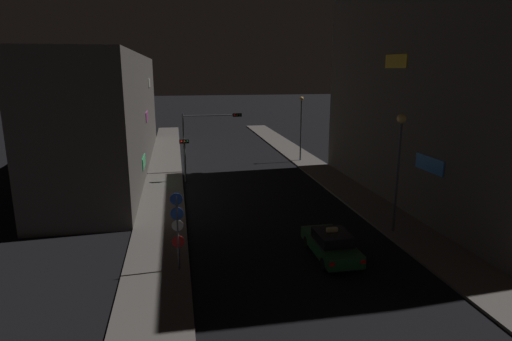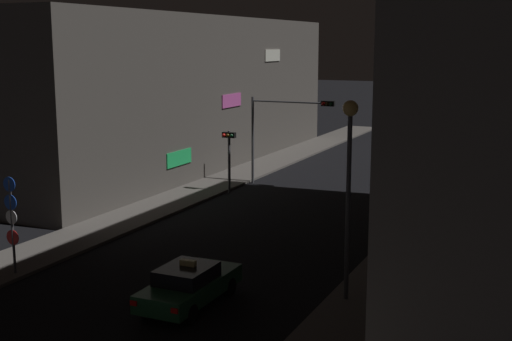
# 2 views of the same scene
# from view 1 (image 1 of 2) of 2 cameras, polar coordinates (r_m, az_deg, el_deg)

# --- Properties ---
(sidewalk_left) EXTENTS (3.11, 63.56, 0.14)m
(sidewalk_left) POSITION_cam_1_polar(r_m,az_deg,el_deg) (39.25, -12.11, -0.52)
(sidewalk_left) COLOR #5B5651
(sidewalk_left) RESTS_ON ground_plane
(sidewalk_right) EXTENTS (3.11, 63.56, 0.14)m
(sidewalk_right) POSITION_cam_1_polar(r_m,az_deg,el_deg) (41.35, 8.05, 0.35)
(sidewalk_right) COLOR #5B5651
(sidewalk_right) RESTS_ON ground_plane
(building_facade_left) EXTENTS (6.36, 35.60, 10.57)m
(building_facade_left) POSITION_cam_1_polar(r_m,az_deg,el_deg) (42.97, -18.65, 7.33)
(building_facade_left) COLOR #514C47
(building_facade_left) RESTS_ON ground_plane
(building_facade_right) EXTENTS (9.49, 24.27, 21.33)m
(building_facade_right) POSITION_cam_1_polar(r_m,az_deg,el_deg) (33.29, 25.72, 14.47)
(building_facade_right) COLOR #514C47
(building_facade_right) RESTS_ON ground_plane
(taxi) EXTENTS (1.83, 4.45, 1.62)m
(taxi) POSITION_cam_1_polar(r_m,az_deg,el_deg) (22.08, 9.98, -9.64)
(taxi) COLOR #1E512D
(taxi) RESTS_ON ground_plane
(traffic_light_overhead) EXTENTS (5.41, 0.42, 5.48)m
(traffic_light_overhead) POSITION_cam_1_polar(r_m,az_deg,el_deg) (39.12, -6.65, 5.52)
(traffic_light_overhead) COLOR #47474C
(traffic_light_overhead) RESTS_ON ground_plane
(traffic_light_left_kerb) EXTENTS (0.80, 0.42, 3.73)m
(traffic_light_left_kerb) POSITION_cam_1_polar(r_m,az_deg,el_deg) (36.00, -9.52, 2.59)
(traffic_light_left_kerb) COLOR #47474C
(traffic_light_left_kerb) RESTS_ON ground_plane
(sign_pole_left) EXTENTS (0.59, 0.10, 3.73)m
(sign_pole_left) POSITION_cam_1_polar(r_m,az_deg,el_deg) (20.03, -10.43, -7.38)
(sign_pole_left) COLOR #47474C
(sign_pole_left) RESTS_ON sidewalk_left
(street_lamp_near_block) EXTENTS (0.52, 0.52, 6.79)m
(street_lamp_near_block) POSITION_cam_1_polar(r_m,az_deg,el_deg) (25.04, 18.55, 2.51)
(street_lamp_near_block) COLOR #47474C
(street_lamp_near_block) RESTS_ON sidewalk_right
(street_lamp_far_block) EXTENTS (0.38, 0.38, 6.49)m
(street_lamp_far_block) POSITION_cam_1_polar(r_m,az_deg,el_deg) (43.74, 6.04, 6.41)
(street_lamp_far_block) COLOR #47474C
(street_lamp_far_block) RESTS_ON sidewalk_right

